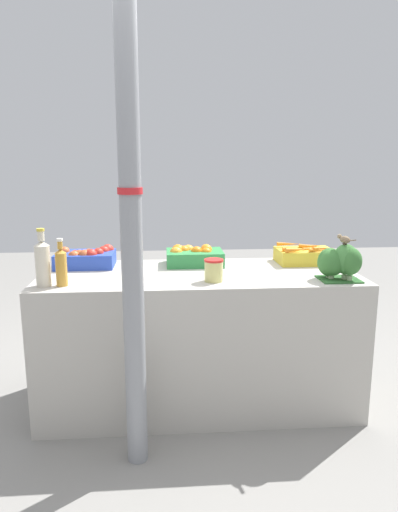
# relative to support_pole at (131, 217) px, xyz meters

# --- Properties ---
(ground_plane) EXTENTS (10.00, 10.00, 0.00)m
(ground_plane) POSITION_rel_support_pole_xyz_m (0.36, 0.57, -1.23)
(ground_plane) COLOR gray
(market_table) EXTENTS (1.87, 0.76, 0.83)m
(market_table) POSITION_rel_support_pole_xyz_m (0.36, 0.57, -0.81)
(market_table) COLOR #B7B2A8
(market_table) RESTS_ON ground_plane
(support_pole) EXTENTS (0.11, 0.11, 2.45)m
(support_pole) POSITION_rel_support_pole_xyz_m (0.00, 0.00, 0.00)
(support_pole) COLOR gray
(support_pole) RESTS_ON ground_plane
(apple_crate) EXTENTS (0.36, 0.26, 0.13)m
(apple_crate) POSITION_rel_support_pole_xyz_m (-0.34, 0.78, -0.34)
(apple_crate) COLOR #2847B7
(apple_crate) RESTS_ON market_table
(orange_crate) EXTENTS (0.36, 0.26, 0.13)m
(orange_crate) POSITION_rel_support_pole_xyz_m (0.34, 0.79, -0.34)
(orange_crate) COLOR #2D8442
(orange_crate) RESTS_ON market_table
(carrot_crate) EXTENTS (0.36, 0.26, 0.13)m
(carrot_crate) POSITION_rel_support_pole_xyz_m (1.07, 0.78, -0.35)
(carrot_crate) COLOR gold
(carrot_crate) RESTS_ON market_table
(broccoli_pile) EXTENTS (0.22, 0.20, 0.21)m
(broccoli_pile) POSITION_rel_support_pole_xyz_m (1.12, 0.33, -0.30)
(broccoli_pile) COLOR #2D602D
(broccoli_pile) RESTS_ON market_table
(juice_bottle_cloudy) EXTENTS (0.08, 0.08, 0.31)m
(juice_bottle_cloudy) POSITION_rel_support_pole_xyz_m (-0.49, 0.33, -0.27)
(juice_bottle_cloudy) COLOR beige
(juice_bottle_cloudy) RESTS_ON market_table
(juice_bottle_amber) EXTENTS (0.06, 0.06, 0.26)m
(juice_bottle_amber) POSITION_rel_support_pole_xyz_m (-0.40, 0.33, -0.29)
(juice_bottle_amber) COLOR gold
(juice_bottle_amber) RESTS_ON market_table
(pickle_jar) EXTENTS (0.11, 0.11, 0.12)m
(pickle_jar) POSITION_rel_support_pole_xyz_m (0.42, 0.36, -0.34)
(pickle_jar) COLOR #D1CC75
(pickle_jar) RESTS_ON market_table
(sparrow_bird) EXTENTS (0.07, 0.13, 0.05)m
(sparrow_bird) POSITION_rel_support_pole_xyz_m (1.14, 0.32, -0.17)
(sparrow_bird) COLOR #4C3D2D
(sparrow_bird) RESTS_ON broccoli_pile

